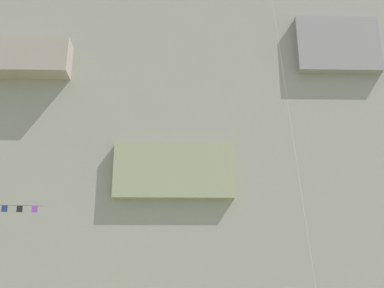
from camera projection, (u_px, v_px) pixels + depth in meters
The scene contains 1 object.
cliff_face at pixel (176, 114), 76.48m from camera, with size 180.00×28.31×66.53m.
Camera 1 is at (1.08, -4.06, 3.06)m, focal length 44.81 mm.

